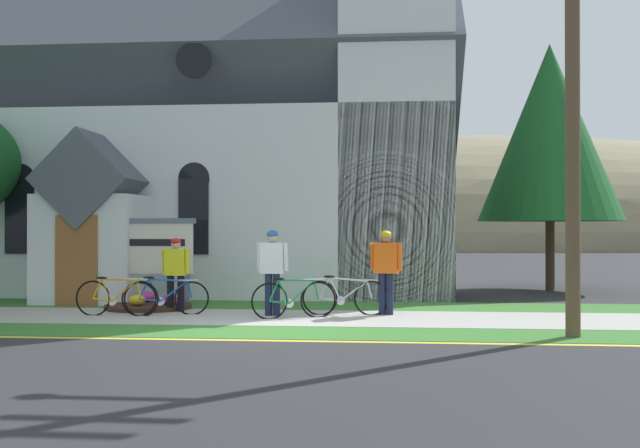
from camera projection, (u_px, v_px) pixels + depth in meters
The scene contains 18 objects.
ground at pixel (289, 307), 16.77m from camera, with size 140.00×140.00×0.00m, color #2B2B2D.
sidewalk_slab at pixel (151, 316), 15.02m from camera, with size 32.00×2.65×0.01m, color #A8A59E.
grass_verge at pixel (112, 330), 12.92m from camera, with size 32.00×1.57×0.01m, color #38722D.
church_lawn at pixel (182, 304), 17.34m from camera, with size 24.00×2.02×0.01m, color #38722D.
curb_paint_stripe at pixel (91, 338), 11.99m from camera, with size 28.00×0.16×0.01m, color yellow.
church_building at pixel (246, 135), 23.47m from camera, with size 13.44×12.76×13.71m.
church_sign at pixel (157, 249), 16.98m from camera, with size 1.85×0.20×2.03m.
flower_bed at pixel (149, 305), 16.40m from camera, with size 1.91×1.91×0.34m.
bicycle_red at pixel (117, 297), 15.04m from camera, with size 1.78×0.10×0.82m.
bicycle_silver at pixel (294, 299), 14.67m from camera, with size 1.64×0.67×0.84m.
bicycle_green at pixel (165, 297), 15.21m from camera, with size 1.74×0.44×0.82m.
bicycle_yellow at pixel (345, 297), 15.21m from camera, with size 1.80×0.15×0.84m.
cyclist_in_blue_jersey at pixel (272, 265), 15.07m from camera, with size 0.67×0.31×1.75m.
cyclist_in_orange_jersey at pixel (176, 269), 15.79m from camera, with size 0.63×0.27×1.58m.
cyclist_in_yellow_jersey at pixel (386, 265), 15.22m from camera, with size 0.66×0.36×1.75m.
utility_pole at pixel (566, 40), 12.16m from camera, with size 3.12×0.28×8.87m.
roadside_conifer at pixel (550, 132), 21.35m from camera, with size 4.15×4.15×7.17m.
distant_hill at pixel (448, 245), 79.19m from camera, with size 103.36×46.76×22.98m, color #847A5B.
Camera 1 is at (2.24, -12.64, 1.79)m, focal length 41.31 mm.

